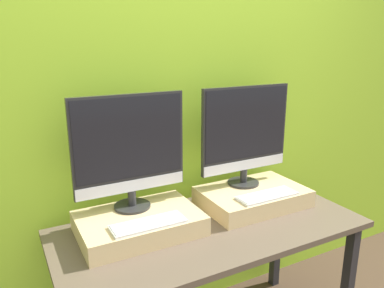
# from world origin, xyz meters

# --- Properties ---
(wall_back) EXTENTS (8.00, 0.04, 2.60)m
(wall_back) POSITION_xyz_m (0.00, 0.76, 1.30)
(wall_back) COLOR #9ED12D
(wall_back) RESTS_ON ground_plane
(workbench) EXTENTS (1.50, 0.69, 0.74)m
(workbench) POSITION_xyz_m (0.00, 0.35, 0.66)
(workbench) COLOR brown
(workbench) RESTS_ON ground_plane
(wooden_riser_left) EXTENTS (0.56, 0.38, 0.09)m
(wooden_riser_left) POSITION_xyz_m (-0.33, 0.45, 0.79)
(wooden_riser_left) COLOR #D6B77F
(wooden_riser_left) RESTS_ON workbench
(monitor_left) EXTENTS (0.54, 0.18, 0.55)m
(monitor_left) POSITION_xyz_m (-0.33, 0.54, 1.14)
(monitor_left) COLOR #282828
(monitor_left) RESTS_ON wooden_riser_left
(keyboard_left) EXTENTS (0.33, 0.12, 0.01)m
(keyboard_left) POSITION_xyz_m (-0.33, 0.33, 0.84)
(keyboard_left) COLOR silver
(keyboard_left) RESTS_ON wooden_riser_left
(wooden_riser_right) EXTENTS (0.56, 0.38, 0.09)m
(wooden_riser_right) POSITION_xyz_m (0.33, 0.45, 0.79)
(wooden_riser_right) COLOR #D6B77F
(wooden_riser_right) RESTS_ON workbench
(monitor_right) EXTENTS (0.54, 0.18, 0.55)m
(monitor_right) POSITION_xyz_m (0.33, 0.54, 1.14)
(monitor_right) COLOR #282828
(monitor_right) RESTS_ON wooden_riser_right
(keyboard_right) EXTENTS (0.33, 0.12, 0.01)m
(keyboard_right) POSITION_xyz_m (0.33, 0.33, 0.84)
(keyboard_right) COLOR silver
(keyboard_right) RESTS_ON wooden_riser_right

